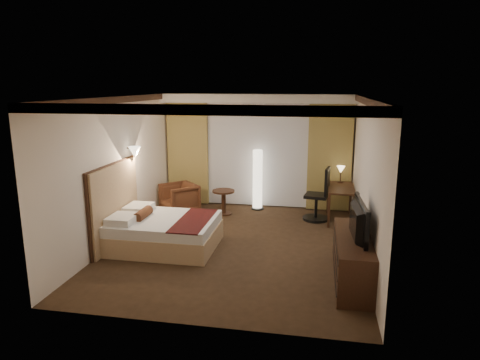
% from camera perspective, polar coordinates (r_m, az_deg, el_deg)
% --- Properties ---
extents(floor, '(4.50, 5.50, 0.01)m').
position_cam_1_polar(floor, '(8.03, -0.52, -8.66)').
color(floor, '#312113').
rests_on(floor, ground).
extents(ceiling, '(4.50, 5.50, 0.01)m').
position_cam_1_polar(ceiling, '(7.48, -0.56, 10.99)').
color(ceiling, white).
rests_on(ceiling, back_wall).
extents(back_wall, '(4.50, 0.02, 2.70)m').
position_cam_1_polar(back_wall, '(10.31, 2.36, 3.91)').
color(back_wall, white).
rests_on(back_wall, floor).
extents(left_wall, '(0.02, 5.50, 2.70)m').
position_cam_1_polar(left_wall, '(8.36, -15.88, 1.36)').
color(left_wall, white).
rests_on(left_wall, floor).
extents(right_wall, '(0.02, 5.50, 2.70)m').
position_cam_1_polar(right_wall, '(7.55, 16.47, 0.15)').
color(right_wall, white).
rests_on(right_wall, floor).
extents(crown_molding, '(4.50, 5.50, 0.12)m').
position_cam_1_polar(crown_molding, '(7.48, -0.56, 10.53)').
color(crown_molding, black).
rests_on(crown_molding, ceiling).
extents(soffit, '(4.50, 0.50, 0.20)m').
position_cam_1_polar(soffit, '(9.95, 2.22, 10.82)').
color(soffit, white).
rests_on(soffit, ceiling).
extents(curtain_sheer, '(2.48, 0.04, 2.45)m').
position_cam_1_polar(curtain_sheer, '(10.25, 2.30, 3.29)').
color(curtain_sheer, silver).
rests_on(curtain_sheer, back_wall).
extents(curtain_left_drape, '(1.00, 0.14, 2.45)m').
position_cam_1_polar(curtain_left_drape, '(10.56, -6.94, 3.49)').
color(curtain_left_drape, tan).
rests_on(curtain_left_drape, back_wall).
extents(curtain_right_drape, '(1.00, 0.14, 2.45)m').
position_cam_1_polar(curtain_right_drape, '(10.09, 11.86, 2.88)').
color(curtain_right_drape, tan).
rests_on(curtain_right_drape, back_wall).
extents(wall_sconce, '(0.24, 0.24, 0.24)m').
position_cam_1_polar(wall_sconce, '(8.60, -13.85, 3.61)').
color(wall_sconce, white).
rests_on(wall_sconce, left_wall).
extents(bed, '(1.86, 1.45, 0.54)m').
position_cam_1_polar(bed, '(7.97, -9.98, -6.94)').
color(bed, white).
rests_on(bed, floor).
extents(headboard, '(0.12, 1.75, 1.50)m').
position_cam_1_polar(headboard, '(8.19, -16.29, -3.21)').
color(headboard, tan).
rests_on(headboard, floor).
extents(armchair, '(1.00, 1.00, 0.75)m').
position_cam_1_polar(armchair, '(9.98, -8.11, -2.23)').
color(armchair, '#523218').
rests_on(armchair, floor).
extents(side_table, '(0.51, 0.51, 0.56)m').
position_cam_1_polar(side_table, '(9.78, -2.20, -2.98)').
color(side_table, black).
rests_on(side_table, floor).
extents(floor_lamp, '(0.30, 0.30, 1.44)m').
position_cam_1_polar(floor_lamp, '(10.08, 2.36, 0.06)').
color(floor_lamp, white).
rests_on(floor_lamp, floor).
extents(desk, '(0.55, 1.16, 0.75)m').
position_cam_1_polar(desk, '(9.56, 13.21, -3.10)').
color(desk, black).
rests_on(desk, floor).
extents(desk_lamp, '(0.18, 0.18, 0.34)m').
position_cam_1_polar(desk_lamp, '(9.85, 13.26, 0.63)').
color(desk_lamp, '#FFD899').
rests_on(desk_lamp, desk).
extents(office_chair, '(0.65, 0.65, 1.18)m').
position_cam_1_polar(office_chair, '(9.45, 10.17, -1.81)').
color(office_chair, black).
rests_on(office_chair, floor).
extents(dresser, '(0.50, 1.82, 0.71)m').
position_cam_1_polar(dresser, '(6.75, 14.75, -10.12)').
color(dresser, black).
rests_on(dresser, floor).
extents(television, '(0.72, 1.18, 0.15)m').
position_cam_1_polar(television, '(6.52, 14.83, -4.56)').
color(television, black).
rests_on(television, dresser).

